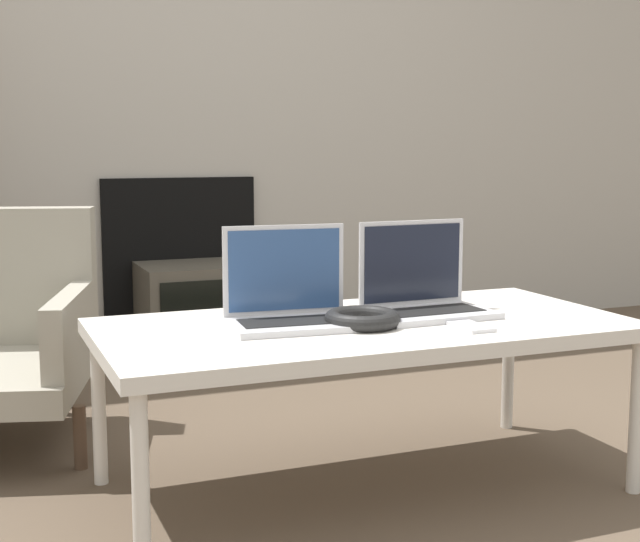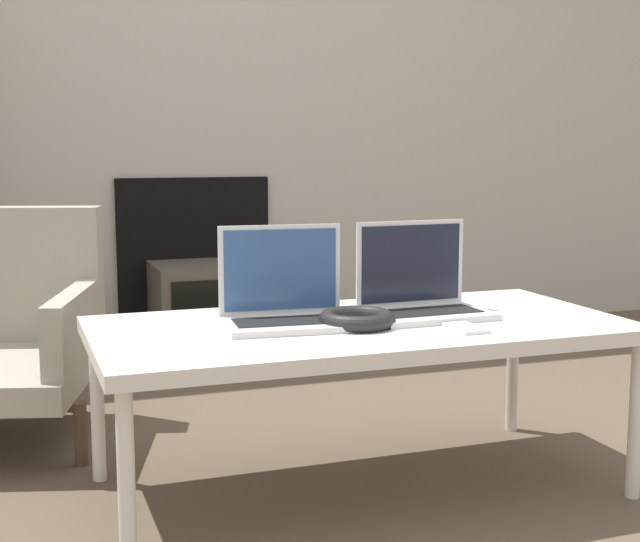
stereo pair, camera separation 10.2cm
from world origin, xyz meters
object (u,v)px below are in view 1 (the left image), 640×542
object	(u,v)px
headphones	(362,318)
tv	(193,310)
laptop_left	(290,302)
laptop_right	(423,293)
phone	(469,326)

from	to	relation	value
headphones	tv	bearing A→B (deg)	90.57
laptop_left	headphones	world-z (taller)	laptop_left
laptop_right	headphones	distance (m)	0.23
laptop_right	laptop_left	bearing A→B (deg)	178.28
headphones	phone	world-z (taller)	headphones
laptop_right	tv	distance (m)	1.62
laptop_left	tv	distance (m)	1.60
phone	tv	size ratio (longest dim) A/B	0.33
phone	tv	bearing A→B (deg)	97.99
phone	tv	world-z (taller)	phone
headphones	phone	distance (m)	0.26
headphones	phone	bearing A→B (deg)	-26.04
laptop_right	headphones	xyz separation A→B (m)	(-0.21, -0.09, -0.04)
headphones	phone	size ratio (longest dim) A/B	1.34
laptop_right	phone	xyz separation A→B (m)	(0.02, -0.20, -0.05)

